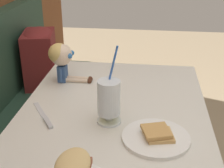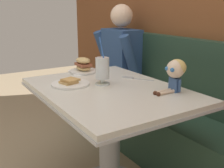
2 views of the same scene
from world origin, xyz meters
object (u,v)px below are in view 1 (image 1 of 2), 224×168
object	(u,v)px
butter_knife	(46,119)
toast_plate	(157,137)
backpack	(41,56)
seated_doll	(61,57)
milkshake_glass	(109,99)

from	to	relation	value
butter_knife	toast_plate	bearing A→B (deg)	-100.57
toast_plate	backpack	distance (m)	1.29
toast_plate	seated_doll	bearing A→B (deg)	45.54
milkshake_glass	seated_doll	world-z (taller)	milkshake_glass
milkshake_glass	toast_plate	bearing A→B (deg)	-117.56
toast_plate	seated_doll	size ratio (longest dim) A/B	1.15
toast_plate	milkshake_glass	distance (m)	0.23
butter_knife	backpack	bearing A→B (deg)	20.00
seated_doll	backpack	xyz separation A→B (m)	(0.55, 0.31, -0.21)
milkshake_glass	butter_knife	distance (m)	0.28
toast_plate	milkshake_glass	bearing A→B (deg)	62.44
milkshake_glass	butter_knife	xyz separation A→B (m)	(-0.02, 0.26, -0.10)
milkshake_glass	seated_doll	distance (m)	0.47
toast_plate	butter_knife	xyz separation A→B (m)	(0.08, 0.45, -0.01)
toast_plate	seated_doll	xyz separation A→B (m)	(0.47, 0.48, 0.12)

